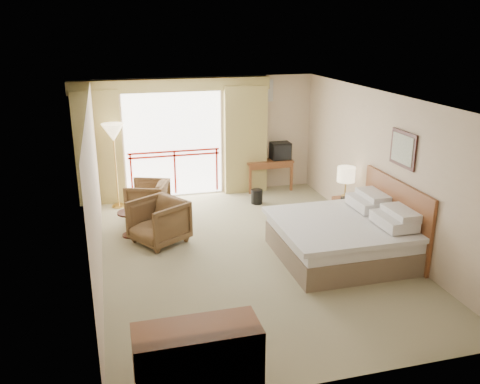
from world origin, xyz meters
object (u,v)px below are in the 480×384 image
object	(u,v)px
desk	(267,166)
table_lamp	(346,175)
side_table	(130,220)
dresser	(198,364)
bed	(343,237)
nightstand	(345,212)
armchair_near	(160,242)
wastebasket	(257,197)
floor_lamp	(113,136)
armchair_far	(149,215)
tv	(280,151)

from	to	relation	value
desk	table_lamp	bearing A→B (deg)	-72.35
side_table	dresser	xyz separation A→B (m)	(0.44, -4.67, 0.11)
bed	desk	distance (m)	3.99
nightstand	armchair_near	bearing A→B (deg)	177.00
wastebasket	floor_lamp	distance (m)	3.36
bed	armchair_near	distance (m)	3.32
table_lamp	nightstand	bearing A→B (deg)	-90.00
wastebasket	table_lamp	bearing A→B (deg)	-50.77
wastebasket	armchair_far	distance (m)	2.42
dresser	desk	bearing A→B (deg)	63.78
nightstand	dresser	xyz separation A→B (m)	(-3.71, -4.14, 0.17)
nightstand	side_table	size ratio (longest dim) A/B	1.14
armchair_near	armchair_far	bearing A→B (deg)	150.67
tv	side_table	size ratio (longest dim) A/B	0.94
wastebasket	armchair_far	xyz separation A→B (m)	(-2.41, -0.12, -0.16)
table_lamp	side_table	size ratio (longest dim) A/B	1.28
side_table	dresser	world-z (taller)	dresser
tv	dresser	distance (m)	7.48
wastebasket	floor_lamp	xyz separation A→B (m)	(-2.99, 0.58, 1.42)
bed	wastebasket	world-z (taller)	bed
nightstand	armchair_far	distance (m)	4.05
wastebasket	floor_lamp	bearing A→B (deg)	168.95
tv	dresser	size ratio (longest dim) A/B	0.34
wastebasket	side_table	bearing A→B (deg)	-158.29
nightstand	dresser	size ratio (longest dim) A/B	0.42
table_lamp	side_table	bearing A→B (deg)	173.31
table_lamp	armchair_near	distance (m)	3.80
bed	table_lamp	distance (m)	1.69
nightstand	wastebasket	distance (m)	2.13
bed	armchair_near	world-z (taller)	bed
desk	armchair_near	distance (m)	3.89
nightstand	desk	distance (m)	2.76
desk	armchair_near	world-z (taller)	desk
floor_lamp	bed	bearing A→B (deg)	-44.81
floor_lamp	dresser	xyz separation A→B (m)	(0.60, -6.39, -1.14)
bed	wastebasket	xyz separation A→B (m)	(-0.63, 3.01, -0.22)
tv	wastebasket	world-z (taller)	tv
nightstand	armchair_near	xyz separation A→B (m)	(-3.66, 0.10, -0.27)
armchair_far	dresser	bearing A→B (deg)	20.35
floor_lamp	armchair_far	bearing A→B (deg)	-50.18
tv	floor_lamp	world-z (taller)	floor_lamp
wastebasket	dresser	size ratio (longest dim) A/B	0.24
wastebasket	armchair_near	bearing A→B (deg)	-146.15
tv	armchair_far	distance (m)	3.55
nightstand	side_table	xyz separation A→B (m)	(-4.16, 0.54, 0.06)
bed	armchair_near	size ratio (longest dim) A/B	2.39
nightstand	dresser	bearing A→B (deg)	-133.36
table_lamp	desk	bearing A→B (deg)	106.50
armchair_near	side_table	world-z (taller)	side_table
dresser	bed	bearing A→B (deg)	40.01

